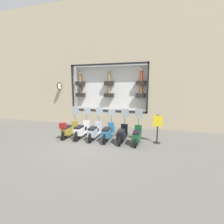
% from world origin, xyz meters
% --- Properties ---
extents(ground_plane, '(120.00, 120.00, 0.00)m').
position_xyz_m(ground_plane, '(0.00, 0.00, 0.00)').
color(ground_plane, '#66635E').
extents(building_facade, '(1.21, 36.00, 8.89)m').
position_xyz_m(building_facade, '(3.60, 0.00, 4.53)').
color(building_facade, tan).
rests_on(building_facade, ground_plane).
extents(scooter_green_0, '(1.79, 0.61, 1.66)m').
position_xyz_m(scooter_green_0, '(0.42, -2.44, 0.42)').
color(scooter_green_0, black).
rests_on(scooter_green_0, ground_plane).
extents(scooter_black_1, '(1.79, 0.60, 1.66)m').
position_xyz_m(scooter_black_1, '(0.42, -1.67, 0.42)').
color(scooter_black_1, black).
rests_on(scooter_black_1, ground_plane).
extents(scooter_teal_2, '(1.81, 0.60, 1.57)m').
position_xyz_m(scooter_teal_2, '(0.42, -0.90, 0.45)').
color(scooter_teal_2, black).
rests_on(scooter_teal_2, ground_plane).
extents(scooter_silver_3, '(1.80, 0.61, 1.70)m').
position_xyz_m(scooter_silver_3, '(0.43, -0.12, 0.44)').
color(scooter_silver_3, black).
rests_on(scooter_silver_3, ground_plane).
extents(scooter_white_4, '(1.81, 0.60, 1.65)m').
position_xyz_m(scooter_white_4, '(0.43, 0.65, 0.45)').
color(scooter_white_4, black).
rests_on(scooter_white_4, ground_plane).
extents(scooter_olive_5, '(1.79, 0.60, 1.68)m').
position_xyz_m(scooter_olive_5, '(0.36, 1.42, 0.46)').
color(scooter_olive_5, black).
rests_on(scooter_olive_5, ground_plane).
extents(shop_sign_post, '(0.36, 0.45, 1.49)m').
position_xyz_m(shop_sign_post, '(0.72, -3.43, 0.79)').
color(shop_sign_post, '#232326').
rests_on(shop_sign_post, ground_plane).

